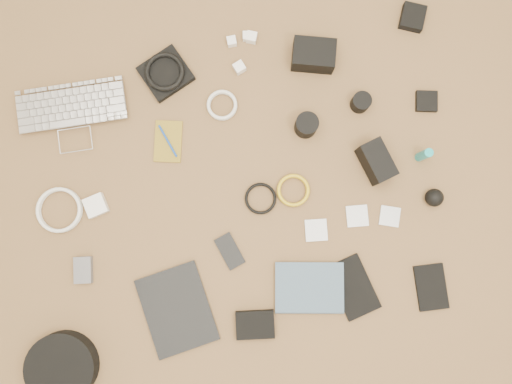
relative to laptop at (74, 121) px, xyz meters
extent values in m
cube|color=brown|center=(0.50, -0.33, -0.03)|extent=(4.00, 4.00, 0.04)
imported|color=#B4B4B9|center=(0.00, 0.00, 0.00)|extent=(0.37, 0.26, 0.03)
cube|color=black|center=(0.33, 0.10, 0.00)|extent=(0.19, 0.19, 0.03)
torus|color=black|center=(0.33, 0.10, 0.02)|extent=(0.16, 0.16, 0.02)
cube|color=white|center=(0.62, 0.18, 0.00)|extent=(0.03, 0.03, 0.03)
cube|color=white|center=(0.57, 0.17, 0.00)|extent=(0.03, 0.03, 0.03)
cube|color=white|center=(0.63, 0.17, 0.00)|extent=(0.04, 0.04, 0.03)
cube|color=white|center=(0.57, 0.08, 0.00)|extent=(0.04, 0.04, 0.03)
cube|color=black|center=(0.82, 0.07, 0.03)|extent=(0.16, 0.13, 0.08)
cube|color=black|center=(1.18, 0.14, 0.00)|extent=(0.11, 0.11, 0.03)
cube|color=olive|center=(0.30, -0.12, -0.01)|extent=(0.12, 0.16, 0.01)
cylinder|color=#133D9A|center=(0.30, -0.12, 0.00)|extent=(0.05, 0.12, 0.01)
torus|color=silver|center=(0.49, -0.04, -0.01)|extent=(0.10, 0.10, 0.01)
cylinder|color=black|center=(0.76, -0.16, 0.03)|extent=(0.10, 0.10, 0.08)
cylinder|color=black|center=(0.95, -0.12, 0.01)|extent=(0.08, 0.08, 0.06)
cube|color=black|center=(1.17, -0.15, -0.01)|extent=(0.08, 0.08, 0.02)
cube|color=white|center=(0.03, -0.29, 0.00)|extent=(0.08, 0.08, 0.03)
torus|color=silver|center=(-0.09, -0.28, -0.01)|extent=(0.15, 0.15, 0.01)
torus|color=black|center=(0.56, -0.37, -0.01)|extent=(0.13, 0.13, 0.01)
torus|color=gold|center=(0.67, -0.36, -0.01)|extent=(0.13, 0.13, 0.01)
cube|color=black|center=(0.95, -0.32, 0.04)|extent=(0.11, 0.15, 0.10)
cylinder|color=teal|center=(1.11, -0.33, 0.04)|extent=(0.04, 0.04, 0.10)
cube|color=#59595E|center=(-0.05, -0.49, 0.00)|extent=(0.07, 0.09, 0.02)
cube|color=black|center=(0.23, -0.67, -0.01)|extent=(0.24, 0.30, 0.01)
cube|color=black|center=(0.43, -0.52, -0.01)|extent=(0.09, 0.13, 0.01)
cube|color=silver|center=(0.72, -0.50, -0.01)|extent=(0.08, 0.08, 0.01)
cube|color=silver|center=(0.87, -0.48, -0.01)|extent=(0.08, 0.08, 0.01)
cube|color=silver|center=(0.97, -0.50, -0.01)|extent=(0.08, 0.08, 0.01)
sphere|color=black|center=(1.12, -0.47, 0.02)|extent=(0.08, 0.08, 0.06)
cylinder|color=black|center=(-0.16, -0.78, 0.02)|extent=(0.23, 0.23, 0.06)
cube|color=black|center=(0.47, -0.77, 0.00)|extent=(0.13, 0.10, 0.03)
imported|color=#3F556C|center=(0.65, -0.76, 0.00)|extent=(0.25, 0.20, 0.02)
cube|color=black|center=(0.81, -0.71, -0.01)|extent=(0.16, 0.21, 0.01)
cube|color=black|center=(1.06, -0.76, -0.01)|extent=(0.10, 0.15, 0.01)
camera|label=1|loc=(0.53, -0.47, 1.64)|focal=35.00mm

